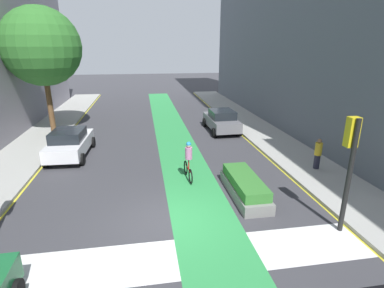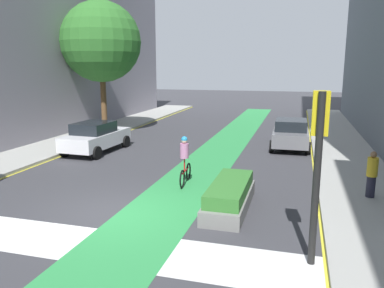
{
  "view_description": "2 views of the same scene",
  "coord_description": "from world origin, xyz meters",
  "px_view_note": "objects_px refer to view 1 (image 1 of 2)",
  "views": [
    {
      "loc": [
        -0.69,
        -9.24,
        5.91
      ],
      "look_at": [
        1.5,
        4.06,
        1.49
      ],
      "focal_mm": 28.01,
      "sensor_mm": 36.0,
      "label": 1
    },
    {
      "loc": [
        5.2,
        -9.77,
        4.36
      ],
      "look_at": [
        1.1,
        4.78,
        1.27
      ],
      "focal_mm": 35.62,
      "sensor_mm": 36.0,
      "label": 2
    }
  ],
  "objects_px": {
    "traffic_signal_near_right": "(350,153)",
    "street_tree_near": "(41,47)",
    "cyclist_in_lane": "(188,160)",
    "median_planter": "(245,187)",
    "car_grey_right_far": "(221,120)",
    "pedestrian_sidewalk_right_a": "(318,154)",
    "car_white_left_far": "(70,143)"
  },
  "relations": [
    {
      "from": "street_tree_near",
      "to": "traffic_signal_near_right",
      "type": "bearing_deg",
      "value": -47.43
    },
    {
      "from": "street_tree_near",
      "to": "median_planter",
      "type": "xyz_separation_m",
      "value": [
        10.28,
        -11.02,
        -5.46
      ]
    },
    {
      "from": "cyclist_in_lane",
      "to": "car_grey_right_far",
      "type": "bearing_deg",
      "value": 65.21
    },
    {
      "from": "traffic_signal_near_right",
      "to": "median_planter",
      "type": "bearing_deg",
      "value": 130.82
    },
    {
      "from": "car_white_left_far",
      "to": "median_planter",
      "type": "bearing_deg",
      "value": -36.75
    },
    {
      "from": "car_white_left_far",
      "to": "median_planter",
      "type": "distance_m",
      "value": 10.09
    },
    {
      "from": "traffic_signal_near_right",
      "to": "street_tree_near",
      "type": "xyz_separation_m",
      "value": [
        -12.65,
        13.78,
        3.14
      ]
    },
    {
      "from": "street_tree_near",
      "to": "pedestrian_sidewalk_right_a",
      "type": "bearing_deg",
      "value": -32.06
    },
    {
      "from": "pedestrian_sidewalk_right_a",
      "to": "car_grey_right_far",
      "type": "bearing_deg",
      "value": 109.24
    },
    {
      "from": "car_white_left_far",
      "to": "cyclist_in_lane",
      "type": "bearing_deg",
      "value": -34.1
    },
    {
      "from": "cyclist_in_lane",
      "to": "median_planter",
      "type": "xyz_separation_m",
      "value": [
        2.05,
        -1.95,
        -0.57
      ]
    },
    {
      "from": "street_tree_near",
      "to": "median_planter",
      "type": "relative_size",
      "value": 2.38
    },
    {
      "from": "pedestrian_sidewalk_right_a",
      "to": "cyclist_in_lane",
      "type": "bearing_deg",
      "value": 179.33
    },
    {
      "from": "pedestrian_sidewalk_right_a",
      "to": "street_tree_near",
      "type": "relative_size",
      "value": 0.19
    },
    {
      "from": "car_grey_right_far",
      "to": "cyclist_in_lane",
      "type": "distance_m",
      "value": 8.63
    },
    {
      "from": "cyclist_in_lane",
      "to": "pedestrian_sidewalk_right_a",
      "type": "distance_m",
      "value": 6.38
    },
    {
      "from": "traffic_signal_near_right",
      "to": "street_tree_near",
      "type": "relative_size",
      "value": 0.47
    },
    {
      "from": "car_white_left_far",
      "to": "median_planter",
      "type": "height_order",
      "value": "car_white_left_far"
    },
    {
      "from": "car_grey_right_far",
      "to": "cyclist_in_lane",
      "type": "xyz_separation_m",
      "value": [
        -3.62,
        -7.83,
        0.17
      ]
    },
    {
      "from": "traffic_signal_near_right",
      "to": "cyclist_in_lane",
      "type": "relative_size",
      "value": 2.08
    },
    {
      "from": "traffic_signal_near_right",
      "to": "cyclist_in_lane",
      "type": "bearing_deg",
      "value": 133.27
    },
    {
      "from": "cyclist_in_lane",
      "to": "street_tree_near",
      "type": "relative_size",
      "value": 0.23
    },
    {
      "from": "car_white_left_far",
      "to": "pedestrian_sidewalk_right_a",
      "type": "distance_m",
      "value": 13.09
    },
    {
      "from": "cyclist_in_lane",
      "to": "median_planter",
      "type": "height_order",
      "value": "cyclist_in_lane"
    },
    {
      "from": "car_white_left_far",
      "to": "car_grey_right_far",
      "type": "xyz_separation_m",
      "value": [
        9.65,
        3.75,
        0.0
      ]
    },
    {
      "from": "traffic_signal_near_right",
      "to": "pedestrian_sidewalk_right_a",
      "type": "relative_size",
      "value": 2.52
    },
    {
      "from": "cyclist_in_lane",
      "to": "car_white_left_far",
      "type": "bearing_deg",
      "value": 145.9
    },
    {
      "from": "pedestrian_sidewalk_right_a",
      "to": "median_planter",
      "type": "distance_m",
      "value": 4.75
    },
    {
      "from": "car_grey_right_far",
      "to": "pedestrian_sidewalk_right_a",
      "type": "xyz_separation_m",
      "value": [
        2.76,
        -7.91,
        0.12
      ]
    },
    {
      "from": "car_grey_right_far",
      "to": "pedestrian_sidewalk_right_a",
      "type": "relative_size",
      "value": 2.76
    },
    {
      "from": "car_white_left_far",
      "to": "pedestrian_sidewalk_right_a",
      "type": "height_order",
      "value": "pedestrian_sidewalk_right_a"
    },
    {
      "from": "car_white_left_far",
      "to": "street_tree_near",
      "type": "height_order",
      "value": "street_tree_near"
    }
  ]
}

